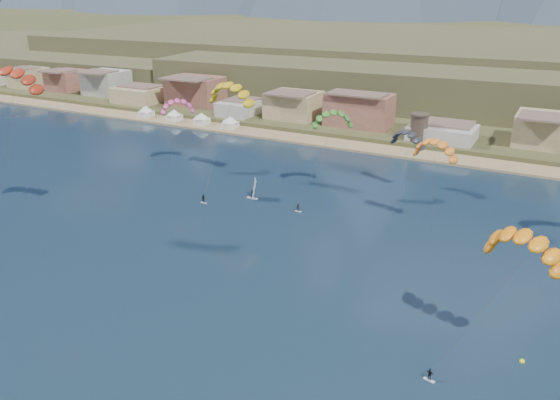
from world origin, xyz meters
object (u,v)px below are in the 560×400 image
at_px(kitesurfer_yellow, 230,90).
at_px(watchtower, 419,127).
at_px(kitesurfer_green, 333,117).
at_px(kitesurfer_red, 11,76).
at_px(kitesurfer_orange, 526,241).
at_px(buoy, 522,361).
at_px(windsurfer, 253,192).

bearing_deg(kitesurfer_yellow, watchtower, 57.74).
bearing_deg(kitesurfer_green, kitesurfer_red, -133.44).
bearing_deg(kitesurfer_yellow, kitesurfer_orange, -31.91).
distance_m(watchtower, buoy, 105.89).
distance_m(kitesurfer_orange, windsurfer, 73.21).
bearing_deg(kitesurfer_green, buoy, -44.29).
bearing_deg(windsurfer, kitesurfer_yellow, 142.40).
height_order(kitesurfer_green, buoy, kitesurfer_green).
relative_size(watchtower, kitesurfer_yellow, 0.30).
bearing_deg(kitesurfer_red, kitesurfer_green, 46.56).
xyz_separation_m(kitesurfer_yellow, kitesurfer_orange, (71.85, -44.74, -5.64)).
xyz_separation_m(kitesurfer_yellow, windsurfer, (10.57, -8.14, -21.92)).
xyz_separation_m(kitesurfer_orange, kitesurfer_green, (-45.97, 47.20, 1.31)).
distance_m(kitesurfer_yellow, kitesurfer_green, 26.35).
height_order(kitesurfer_orange, kitesurfer_green, kitesurfer_green).
bearing_deg(kitesurfer_orange, kitesurfer_red, -179.75).
xyz_separation_m(kitesurfer_red, kitesurfer_yellow, (19.20, 45.14, -8.30)).
bearing_deg(kitesurfer_orange, windsurfer, 149.15).
bearing_deg(windsurfer, buoy, -29.81).
bearing_deg(kitesurfer_red, kitesurfer_orange, 0.25).
bearing_deg(kitesurfer_red, watchtower, 61.78).
bearing_deg(kitesurfer_orange, kitesurfer_yellow, 148.09).
bearing_deg(watchtower, kitesurfer_yellow, -122.26).
distance_m(kitesurfer_yellow, windsurfer, 25.66).
height_order(kitesurfer_red, windsurfer, kitesurfer_red).
bearing_deg(buoy, kitesurfer_yellow, 148.99).
bearing_deg(windsurfer, kitesurfer_green, 34.70).
height_order(watchtower, windsurfer, watchtower).
bearing_deg(windsurfer, kitesurfer_red, -128.82).
height_order(kitesurfer_yellow, windsurfer, kitesurfer_yellow).
bearing_deg(buoy, kitesurfer_orange, -172.33).
relative_size(kitesurfer_yellow, kitesurfer_orange, 1.29).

